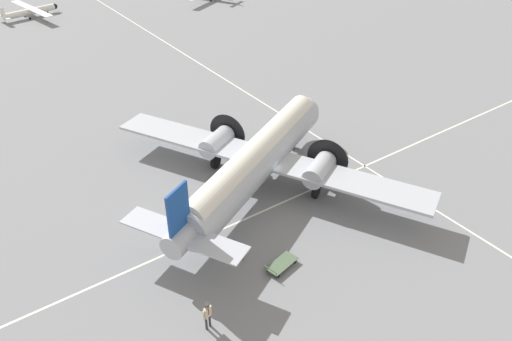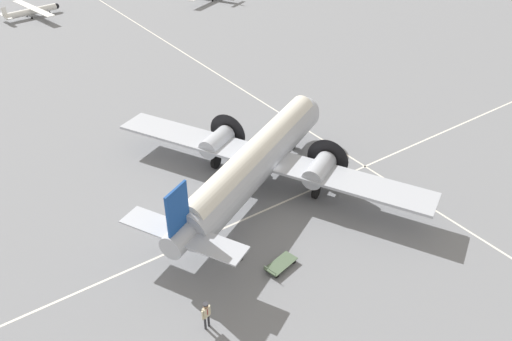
{
  "view_description": "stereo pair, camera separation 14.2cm",
  "coord_description": "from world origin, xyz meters",
  "px_view_note": "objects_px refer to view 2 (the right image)",
  "views": [
    {
      "loc": [
        -23.47,
        16.51,
        20.96
      ],
      "look_at": [
        0.0,
        0.0,
        1.72
      ],
      "focal_mm": 35.0,
      "sensor_mm": 36.0,
      "label": 1
    },
    {
      "loc": [
        -23.55,
        16.4,
        20.96
      ],
      "look_at": [
        0.0,
        0.0,
        1.72
      ],
      "focal_mm": 35.0,
      "sensor_mm": 36.0,
      "label": 2
    }
  ],
  "objects_px": {
    "suitcase_near_door": "(239,256)",
    "traffic_cone": "(209,210)",
    "baggage_cart": "(281,264)",
    "light_aircraft_distant": "(33,11)",
    "crew_foreground": "(206,313)",
    "airliner_main": "(259,157)"
  },
  "relations": [
    {
      "from": "airliner_main",
      "to": "light_aircraft_distant",
      "type": "relative_size",
      "value": 2.07
    },
    {
      "from": "suitcase_near_door",
      "to": "light_aircraft_distant",
      "type": "bearing_deg",
      "value": -2.81
    },
    {
      "from": "traffic_cone",
      "to": "airliner_main",
      "type": "bearing_deg",
      "value": -83.14
    },
    {
      "from": "airliner_main",
      "to": "baggage_cart",
      "type": "relative_size",
      "value": 10.2
    },
    {
      "from": "airliner_main",
      "to": "suitcase_near_door",
      "type": "xyz_separation_m",
      "value": [
        -5.27,
        5.12,
        -2.35
      ]
    },
    {
      "from": "suitcase_near_door",
      "to": "baggage_cart",
      "type": "height_order",
      "value": "baggage_cart"
    },
    {
      "from": "airliner_main",
      "to": "crew_foreground",
      "type": "distance_m",
      "value": 12.66
    },
    {
      "from": "baggage_cart",
      "to": "traffic_cone",
      "type": "distance_m",
      "value": 6.81
    },
    {
      "from": "baggage_cart",
      "to": "light_aircraft_distant",
      "type": "xyz_separation_m",
      "value": [
        58.66,
        -1.21,
        0.57
      ]
    },
    {
      "from": "airliner_main",
      "to": "suitcase_near_door",
      "type": "bearing_deg",
      "value": -161.75
    },
    {
      "from": "suitcase_near_door",
      "to": "traffic_cone",
      "type": "xyz_separation_m",
      "value": [
        4.73,
        -0.68,
        0.07
      ]
    },
    {
      "from": "baggage_cart",
      "to": "traffic_cone",
      "type": "xyz_separation_m",
      "value": [
        6.75,
        0.89,
        0.01
      ]
    },
    {
      "from": "airliner_main",
      "to": "light_aircraft_distant",
      "type": "height_order",
      "value": "airliner_main"
    },
    {
      "from": "suitcase_near_door",
      "to": "traffic_cone",
      "type": "relative_size",
      "value": 0.8
    },
    {
      "from": "suitcase_near_door",
      "to": "traffic_cone",
      "type": "bearing_deg",
      "value": -8.12
    },
    {
      "from": "baggage_cart",
      "to": "light_aircraft_distant",
      "type": "distance_m",
      "value": 58.68
    },
    {
      "from": "suitcase_near_door",
      "to": "light_aircraft_distant",
      "type": "xyz_separation_m",
      "value": [
        56.64,
        -2.78,
        0.63
      ]
    },
    {
      "from": "airliner_main",
      "to": "traffic_cone",
      "type": "bearing_deg",
      "value": 159.32
    },
    {
      "from": "crew_foreground",
      "to": "baggage_cart",
      "type": "relative_size",
      "value": 0.8
    },
    {
      "from": "light_aircraft_distant",
      "to": "crew_foreground",
      "type": "bearing_deg",
      "value": -106.96
    },
    {
      "from": "crew_foreground",
      "to": "traffic_cone",
      "type": "relative_size",
      "value": 2.9
    },
    {
      "from": "suitcase_near_door",
      "to": "baggage_cart",
      "type": "distance_m",
      "value": 2.56
    }
  ]
}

